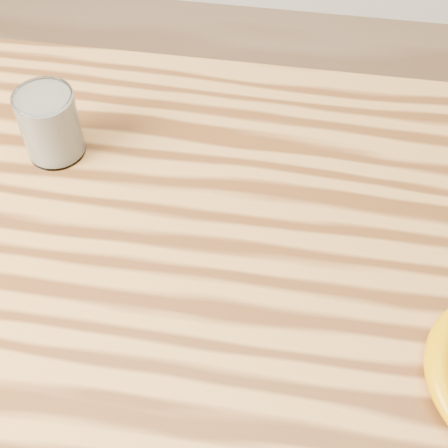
# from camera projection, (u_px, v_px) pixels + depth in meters

# --- Properties ---
(table) EXTENTS (1.20, 0.80, 0.90)m
(table) POSITION_uv_depth(u_px,v_px,m) (181.00, 289.00, 0.95)
(table) COLOR #B17738
(table) RESTS_ON ground
(smoothie_glass) EXTENTS (0.09, 0.09, 0.11)m
(smoothie_glass) POSITION_uv_depth(u_px,v_px,m) (50.00, 124.00, 0.92)
(smoothie_glass) COLOR white
(smoothie_glass) RESTS_ON table
(banana) EXTENTS (0.19, 0.30, 0.03)m
(banana) POSITION_uv_depth(u_px,v_px,m) (441.00, 342.00, 0.73)
(banana) COLOR #CC8800
(banana) RESTS_ON table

